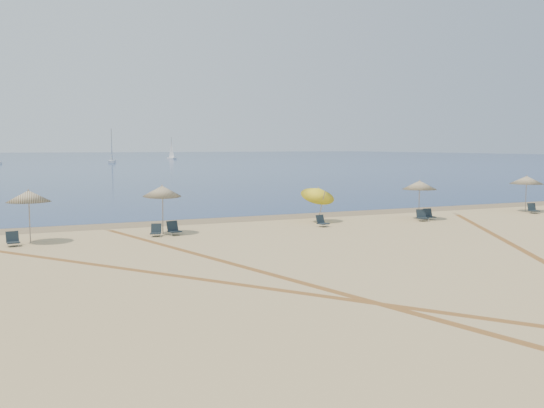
% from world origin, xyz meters
% --- Properties ---
extents(ocean, '(500.00, 500.00, 0.00)m').
position_xyz_m(ocean, '(0.00, 225.00, 0.01)').
color(ocean, '#0C2151').
rests_on(ocean, ground).
extents(wet_sand, '(500.00, 500.00, 0.00)m').
position_xyz_m(wet_sand, '(0.00, 24.00, 0.00)').
color(wet_sand, olive).
rests_on(wet_sand, ground).
extents(umbrella_1, '(2.05, 2.05, 2.59)m').
position_xyz_m(umbrella_1, '(-12.88, 19.34, 2.25)').
color(umbrella_1, gray).
rests_on(umbrella_1, ground).
extents(umbrella_2, '(2.00, 2.03, 2.62)m').
position_xyz_m(umbrella_2, '(-6.42, 19.62, 2.27)').
color(umbrella_2, gray).
rests_on(umbrella_2, ground).
extents(umbrella_3, '(2.07, 2.11, 2.52)m').
position_xyz_m(umbrella_3, '(3.30, 20.57, 1.83)').
color(umbrella_3, gray).
rests_on(umbrella_3, ground).
extents(umbrella_4, '(2.14, 2.14, 2.51)m').
position_xyz_m(umbrella_4, '(9.85, 19.37, 2.17)').
color(umbrella_4, gray).
rests_on(umbrella_4, ground).
extents(umbrella_5, '(2.27, 2.27, 2.58)m').
position_xyz_m(umbrella_5, '(19.39, 19.84, 2.24)').
color(umbrella_5, gray).
rests_on(umbrella_5, ground).
extents(chair_2, '(0.64, 0.72, 0.67)m').
position_xyz_m(chair_2, '(-13.63, 18.72, 0.30)').
color(chair_2, black).
rests_on(chair_2, ground).
extents(chair_3, '(0.70, 0.76, 0.64)m').
position_xyz_m(chair_3, '(-6.92, 19.01, 0.28)').
color(chair_3, black).
rests_on(chair_3, ground).
extents(chair_4, '(0.71, 0.79, 0.72)m').
position_xyz_m(chair_4, '(-5.98, 19.08, 0.32)').
color(chair_4, black).
rests_on(chair_4, ground).
extents(chair_5, '(0.68, 0.75, 0.66)m').
position_xyz_m(chair_5, '(2.62, 18.83, 0.29)').
color(chair_5, black).
rests_on(chair_5, ground).
extents(chair_6, '(0.75, 0.82, 0.71)m').
position_xyz_m(chair_6, '(9.49, 18.60, 0.31)').
color(chair_6, black).
rests_on(chair_6, ground).
extents(chair_7, '(0.62, 0.71, 0.69)m').
position_xyz_m(chair_7, '(10.32, 18.97, 0.30)').
color(chair_7, black).
rests_on(chair_7, ground).
extents(chair_8, '(0.72, 0.79, 0.69)m').
position_xyz_m(chair_8, '(19.09, 18.92, 0.31)').
color(chair_8, black).
rests_on(chair_8, ground).
extents(sailboat_0, '(2.85, 6.51, 9.40)m').
position_xyz_m(sailboat_0, '(8.78, 152.77, 2.84)').
color(sailboat_0, white).
rests_on(sailboat_0, ocean).
extents(sailboat_1, '(2.34, 5.37, 7.76)m').
position_xyz_m(sailboat_1, '(34.28, 190.69, 2.35)').
color(sailboat_1, white).
rests_on(sailboat_1, ocean).
extents(tire_tracks, '(54.92, 41.07, 0.00)m').
position_xyz_m(tire_tracks, '(-2.09, 9.22, 0.00)').
color(tire_tracks, tan).
rests_on(tire_tracks, ground).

